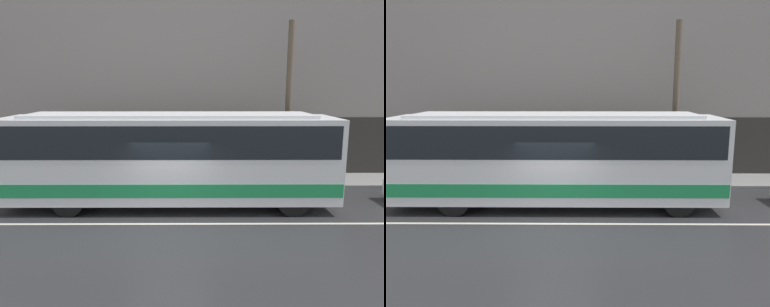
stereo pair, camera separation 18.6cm
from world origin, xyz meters
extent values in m
plane|color=#2D2D30|center=(0.00, 0.00, 0.00)|extent=(60.00, 60.00, 0.00)
cube|color=gray|center=(0.00, 5.15, 0.07)|extent=(60.00, 2.30, 0.13)
cube|color=gray|center=(0.00, 6.45, 6.25)|extent=(60.00, 0.30, 12.49)
cube|color=#2D2B28|center=(0.00, 6.29, 1.40)|extent=(60.00, 0.06, 2.80)
cube|color=beige|center=(0.00, 0.00, 0.00)|extent=(54.00, 0.14, 0.01)
cube|color=white|center=(-0.06, 1.79, 1.77)|extent=(11.44, 2.47, 2.85)
cube|color=#1E8C4C|center=(-0.06, 1.79, 0.90)|extent=(11.38, 2.50, 0.45)
cube|color=black|center=(-0.06, 1.79, 2.48)|extent=(11.10, 2.49, 1.08)
cube|color=orange|center=(5.61, 1.79, 3.01)|extent=(0.12, 1.85, 0.28)
cube|color=white|center=(-0.06, 1.79, 3.26)|extent=(9.73, 2.10, 0.12)
cylinder|color=black|center=(4.06, 0.72, 0.54)|extent=(1.08, 0.28, 1.08)
cylinder|color=black|center=(4.06, 2.87, 0.54)|extent=(1.08, 0.28, 1.08)
cylinder|color=black|center=(-3.38, 0.72, 0.54)|extent=(1.08, 0.28, 1.08)
cylinder|color=black|center=(-3.38, 2.87, 0.54)|extent=(1.08, 0.28, 1.08)
cylinder|color=brown|center=(4.74, 4.51, 3.49)|extent=(0.25, 0.25, 6.71)
cylinder|color=#333338|center=(0.78, 4.82, 0.81)|extent=(0.36, 0.36, 1.35)
sphere|color=tan|center=(0.78, 4.82, 1.61)|extent=(0.25, 0.25, 0.25)
camera|label=1|loc=(0.65, -11.12, 4.32)|focal=35.00mm
camera|label=2|loc=(0.84, -11.12, 4.32)|focal=35.00mm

